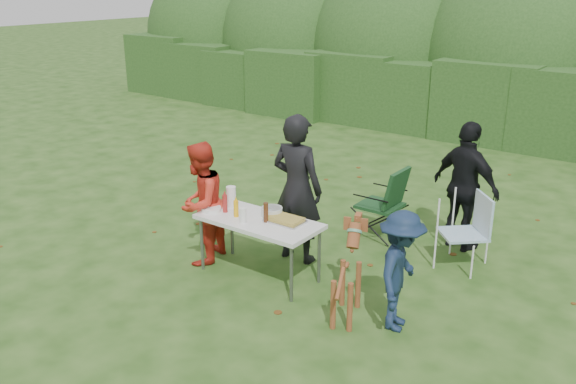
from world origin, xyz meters
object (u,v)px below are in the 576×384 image
Objects in this scene: folding_table at (259,224)px; ketchup_bottle at (225,204)px; person_red_jacket at (201,203)px; mustard_bottle at (236,209)px; paper_towel_roll at (231,197)px; camping_chair at (380,201)px; dog at (347,278)px; person_cook at (297,189)px; person_black_puffy at (466,187)px; beer_bottle at (266,212)px; lawn_chair at (463,231)px; child at (400,271)px.

folding_table is 6.82× the size of ketchup_bottle.
person_red_jacket is 7.81× the size of mustard_bottle.
camping_chair is at bearing 58.06° from paper_towel_roll.
dog is 1.67m from mustard_bottle.
camping_chair is at bearing 129.53° from person_red_jacket.
dog is 1.88m from ketchup_bottle.
person_cook is 1.10× the size of person_black_puffy.
beer_bottle is at bearing 10.41° from mustard_bottle.
dog is at bearing -5.07° from ketchup_bottle.
dog is 1.05× the size of lawn_chair.
person_red_jacket is at bearing -174.04° from folding_table.
camping_chair is at bearing 67.14° from mustard_bottle.
paper_towel_roll is (-0.55, 0.14, 0.18)m from folding_table.
folding_table is 1.38m from dog.
camping_chair is 4.26× the size of beer_bottle.
ketchup_bottle is at bearing 62.50° from camping_chair.
ketchup_bottle reaches higher than folding_table.
folding_table is 6.25× the size of beer_bottle.
ketchup_bottle is at bearing 64.68° from dog.
beer_bottle reaches higher than dog.
mustard_bottle is at bearing 65.15° from dog.
folding_table is 0.33m from mustard_bottle.
beer_bottle is (0.12, -0.01, 0.17)m from folding_table.
folding_table is at bearing 60.70° from dog.
dog is 2.31m from camping_chair.
person_red_jacket is at bearing -179.46° from mustard_bottle.
beer_bottle is (0.60, 0.04, 0.01)m from ketchup_bottle.
child is 2.40m from camping_chair.
camping_chair is at bearing 76.68° from beer_bottle.
lawn_chair is 3.65× the size of paper_towel_roll.
person_cook reaches higher than person_red_jacket.
person_red_jacket is 0.98m from beer_bottle.
dog is (1.27, -0.89, -0.48)m from person_cook.
beer_bottle is (0.98, 0.08, 0.08)m from person_red_jacket.
child is 2.16m from mustard_bottle.
folding_table is at bearing 174.47° from beer_bottle.
folding_table is 0.79× the size of person_cook.
dog is at bearing -4.60° from mustard_bottle.
mustard_bottle is at bearing -8.77° from ketchup_bottle.
child is at bearing 47.68° from lawn_chair.
mustard_bottle is at bearing -163.08° from folding_table.
folding_table is 0.60m from paper_towel_roll.
paper_towel_roll is at bearing 58.49° from camping_chair.
ketchup_bottle is at bearing 80.30° from person_red_jacket.
person_cook is 1.48× the size of child.
beer_bottle is (-1.76, 0.04, 0.22)m from child.
lawn_chair is at bearing 169.11° from camping_chair.
child is at bearing 123.08° from camping_chair.
beer_bottle is at bearing 79.26° from person_red_jacket.
paper_towel_roll is (-0.67, 0.15, 0.01)m from beer_bottle.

